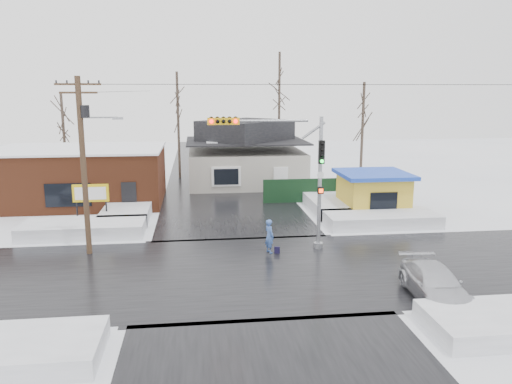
{
  "coord_description": "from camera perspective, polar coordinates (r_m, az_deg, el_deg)",
  "views": [
    {
      "loc": [
        -2.38,
        -22.03,
        8.33
      ],
      "look_at": [
        0.73,
        3.76,
        3.0
      ],
      "focal_mm": 35.0,
      "sensor_mm": 36.0,
      "label": 1
    }
  ],
  "objects": [
    {
      "name": "snowbank_nw",
      "position": [
        30.81,
        -19.08,
        -3.97
      ],
      "size": [
        7.0,
        3.0,
        0.8
      ],
      "primitive_type": "cube",
      "color": "white",
      "rests_on": "ground"
    },
    {
      "name": "road_ew",
      "position": [
        23.67,
        -0.67,
        -8.99
      ],
      "size": [
        120.0,
        10.0,
        0.02
      ],
      "primitive_type": "cube",
      "color": "black",
      "rests_on": "ground"
    },
    {
      "name": "kiosk",
      "position": [
        34.84,
        13.21,
        -0.08
      ],
      "size": [
        4.6,
        4.6,
        2.88
      ],
      "color": "gold",
      "rests_on": "ground"
    },
    {
      "name": "snowbank_nside_w",
      "position": [
        35.25,
        -14.23,
        -1.77
      ],
      "size": [
        3.0,
        8.0,
        0.8
      ],
      "primitive_type": "cube",
      "color": "white",
      "rests_on": "ground"
    },
    {
      "name": "snowbank_ne",
      "position": [
        32.18,
        14.09,
        -3.03
      ],
      "size": [
        7.0,
        3.0,
        0.8
      ],
      "primitive_type": "cube",
      "color": "white",
      "rests_on": "ground"
    },
    {
      "name": "road_ns",
      "position": [
        23.67,
        -0.67,
        -8.99
      ],
      "size": [
        10.0,
        120.0,
        0.02
      ],
      "primitive_type": "cube",
      "color": "black",
      "rests_on": "ground"
    },
    {
      "name": "tree_far_right",
      "position": [
        44.44,
        12.19,
        9.83
      ],
      "size": [
        3.0,
        3.0,
        9.0
      ],
      "color": "#332821",
      "rests_on": "ground"
    },
    {
      "name": "shopping_bag",
      "position": [
        26.01,
        2.42,
        -6.69
      ],
      "size": [
        0.29,
        0.14,
        0.35
      ],
      "primitive_type": "cube",
      "rotation": [
        0.0,
        0.0,
        -0.06
      ],
      "color": "black",
      "rests_on": "ground"
    },
    {
      "name": "traffic_signal",
      "position": [
        25.74,
        3.98,
        3.1
      ],
      "size": [
        6.05,
        0.68,
        7.0
      ],
      "color": "gray",
      "rests_on": "ground"
    },
    {
      "name": "pedestrian",
      "position": [
        25.92,
        1.54,
        -5.09
      ],
      "size": [
        0.65,
        0.76,
        1.78
      ],
      "primitive_type": "imported",
      "rotation": [
        0.0,
        0.0,
        1.98
      ],
      "color": "#3F62B0",
      "rests_on": "ground"
    },
    {
      "name": "snowbank_nside_e",
      "position": [
        36.18,
        8.32,
        -1.19
      ],
      "size": [
        3.0,
        8.0,
        0.8
      ],
      "primitive_type": "cube",
      "color": "white",
      "rests_on": "ground"
    },
    {
      "name": "tree_far_mid",
      "position": [
        50.74,
        2.7,
        12.96
      ],
      "size": [
        3.0,
        3.0,
        12.0
      ],
      "color": "#332821",
      "rests_on": "ground"
    },
    {
      "name": "tree_far_left",
      "position": [
        48.06,
        -8.98,
        11.01
      ],
      "size": [
        3.0,
        3.0,
        10.0
      ],
      "color": "#332821",
      "rests_on": "ground"
    },
    {
      "name": "house",
      "position": [
        44.61,
        -1.19,
        4.24
      ],
      "size": [
        10.4,
        8.4,
        5.76
      ],
      "color": "#B2ACA0",
      "rests_on": "ground"
    },
    {
      "name": "ground",
      "position": [
        23.67,
        -0.67,
        -9.01
      ],
      "size": [
        120.0,
        120.0,
        0.0
      ],
      "primitive_type": "plane",
      "color": "white",
      "rests_on": "ground"
    },
    {
      "name": "car",
      "position": [
        21.65,
        19.72,
        -9.87
      ],
      "size": [
        2.2,
        4.68,
        1.32
      ],
      "primitive_type": "imported",
      "rotation": [
        0.0,
        0.0,
        -0.08
      ],
      "color": "silver",
      "rests_on": "ground"
    },
    {
      "name": "fence",
      "position": [
        37.85,
        6.83,
        0.19
      ],
      "size": [
        8.0,
        0.12,
        1.8
      ],
      "primitive_type": "cube",
      "color": "black",
      "rests_on": "ground"
    },
    {
      "name": "utility_pole",
      "position": [
        26.32,
        -19.04,
        3.94
      ],
      "size": [
        3.15,
        0.44,
        9.0
      ],
      "color": "#382619",
      "rests_on": "ground"
    },
    {
      "name": "brick_building",
      "position": [
        39.49,
        -19.4,
        1.82
      ],
      "size": [
        12.2,
        8.2,
        4.12
      ],
      "color": "brown",
      "rests_on": "ground"
    },
    {
      "name": "marquee_sign",
      "position": [
        32.84,
        -18.36,
        -0.25
      ],
      "size": [
        2.2,
        0.21,
        2.55
      ],
      "color": "black",
      "rests_on": "ground"
    },
    {
      "name": "tree_far_west",
      "position": [
        47.52,
        -21.27,
        8.45
      ],
      "size": [
        3.0,
        3.0,
        8.0
      ],
      "color": "#332821",
      "rests_on": "ground"
    }
  ]
}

